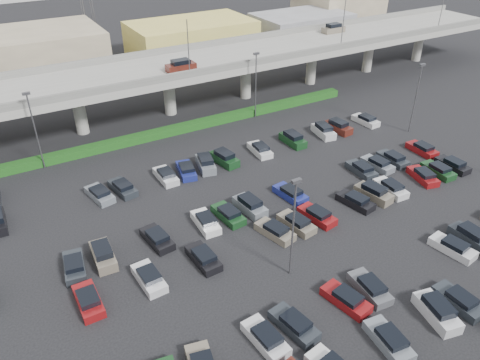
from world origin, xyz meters
name	(u,v)px	position (x,y,z in m)	size (l,w,h in m)	color
ground	(246,228)	(0.00, 0.00, 0.00)	(280.00, 280.00, 0.00)	black
overpass	(135,77)	(-0.17, 31.99, 6.97)	(150.00, 13.00, 15.80)	gray
hedge	(158,134)	(0.00, 25.00, 0.55)	(66.00, 1.60, 1.10)	#194213
parked_cars	(258,242)	(-0.53, -3.34, 0.61)	(62.99, 41.65, 1.67)	silver
light_poles	(200,180)	(-4.13, 2.00, 6.24)	(66.90, 48.38, 10.30)	#4A494E
distant_buildings	(146,41)	(12.38, 61.81, 3.74)	(138.00, 24.00, 9.00)	gray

